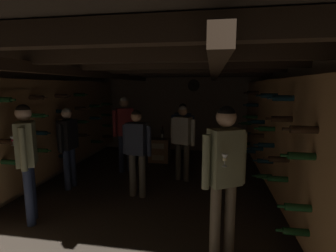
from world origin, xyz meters
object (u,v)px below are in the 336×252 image
at_px(person_guest_far_right, 183,131).
at_px(person_guest_rear_center, 183,136).
at_px(person_guest_near_left, 27,152).
at_px(person_guest_near_right, 224,168).
at_px(person_host_center, 137,146).
at_px(person_guest_mid_left, 68,141).
at_px(display_bottle, 163,134).
at_px(wine_crate_stack, 159,150).
at_px(person_guest_far_left, 125,127).

height_order(person_guest_far_right, person_guest_rear_center, same).
distance_m(person_guest_near_left, person_guest_near_right, 2.68).
relative_size(person_host_center, person_guest_mid_left, 1.00).
bearing_deg(display_bottle, person_guest_near_left, -112.43).
bearing_deg(person_guest_near_left, person_guest_far_right, 54.81).
relative_size(person_guest_near_left, person_guest_far_right, 1.09).
distance_m(wine_crate_stack, person_guest_near_left, 3.49).
relative_size(person_host_center, person_guest_far_right, 0.99).
bearing_deg(person_guest_far_right, person_guest_near_right, -74.92).
distance_m(display_bottle, person_guest_far_left, 1.13).
relative_size(person_guest_mid_left, person_guest_near_left, 0.91).
xyz_separation_m(display_bottle, person_guest_mid_left, (-1.43, -1.92, 0.19)).
distance_m(display_bottle, person_guest_near_right, 3.73).
bearing_deg(person_guest_rear_center, person_guest_near_right, -72.69).
height_order(person_guest_near_right, person_guest_far_left, person_guest_near_right).
bearing_deg(person_host_center, person_guest_mid_left, 174.25).
relative_size(person_guest_near_left, person_guest_far_left, 1.00).
bearing_deg(person_guest_rear_center, person_guest_mid_left, -159.50).
height_order(person_guest_far_right, person_guest_far_left, person_guest_far_left).
height_order(display_bottle, person_guest_rear_center, person_guest_rear_center).
relative_size(display_bottle, person_guest_mid_left, 0.23).
xyz_separation_m(display_bottle, person_guest_far_right, (0.57, -0.50, 0.19)).
distance_m(wine_crate_stack, person_host_center, 2.19).
distance_m(person_host_center, person_guest_rear_center, 1.14).
bearing_deg(person_host_center, person_guest_near_left, -138.92).
relative_size(person_host_center, person_guest_rear_center, 0.99).
bearing_deg(wine_crate_stack, person_guest_far_right, -39.65).
bearing_deg(wine_crate_stack, person_guest_mid_left, -124.12).
height_order(person_guest_far_left, person_guest_rear_center, person_guest_far_left).
height_order(wine_crate_stack, person_guest_near_right, person_guest_near_right).
bearing_deg(person_guest_far_right, person_guest_far_left, -164.91).
height_order(person_host_center, person_guest_mid_left, person_guest_mid_left).
xyz_separation_m(wine_crate_stack, person_host_center, (0.05, -2.10, 0.62)).
xyz_separation_m(display_bottle, person_host_center, (-0.05, -2.06, 0.18)).
bearing_deg(person_guest_rear_center, person_guest_near_left, -134.11).
distance_m(wine_crate_stack, person_guest_near_right, 3.87).
distance_m(display_bottle, person_host_center, 2.07).
relative_size(person_guest_far_right, person_guest_rear_center, 1.00).
bearing_deg(person_guest_mid_left, person_guest_near_right, -28.88).
bearing_deg(person_guest_far_right, display_bottle, 138.28).
xyz_separation_m(person_guest_near_left, person_guest_far_left, (0.61, 2.31, 0.00)).
bearing_deg(person_guest_mid_left, person_guest_rear_center, 20.50).
distance_m(wine_crate_stack, person_guest_rear_center, 1.53).
relative_size(person_guest_near_left, person_guest_rear_center, 1.09).
distance_m(person_guest_mid_left, person_guest_near_right, 3.19).
bearing_deg(display_bottle, person_guest_rear_center, -60.80).
xyz_separation_m(wine_crate_stack, display_bottle, (0.10, -0.04, 0.44)).
xyz_separation_m(person_guest_near_right, person_guest_rear_center, (-0.72, 2.31, -0.13)).
distance_m(person_host_center, person_guest_near_right, 1.99).
height_order(display_bottle, person_guest_far_left, person_guest_far_left).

